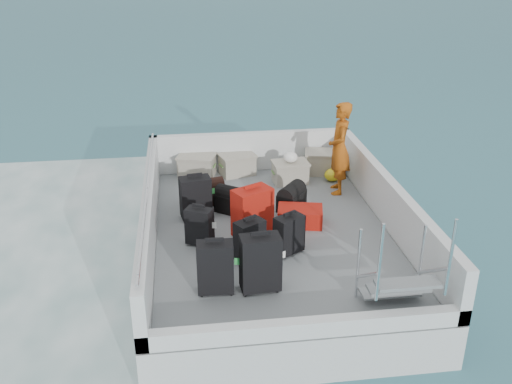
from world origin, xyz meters
TOP-DOWN VIEW (x-y plane):
  - ground at (0.00, 0.00)m, footprint 160.00×160.00m
  - ferry_hull at (0.00, 0.00)m, footprint 3.60×5.00m
  - deck at (0.00, 0.00)m, footprint 3.30×4.70m
  - deck_fittings at (0.35, -0.32)m, footprint 3.60×5.00m
  - suitcase_0 at (-0.91, -1.48)m, footprint 0.44×0.26m
  - suitcase_1 at (-1.05, -0.29)m, footprint 0.41×0.34m
  - suitcase_2 at (-1.07, 0.55)m, footprint 0.49×0.34m
  - suitcase_3 at (-0.38, -1.50)m, footprint 0.49×0.31m
  - suitcase_4 at (-0.42, -0.79)m, footprint 0.44×0.39m
  - suitcase_5 at (-0.30, -0.15)m, footprint 0.62×0.52m
  - suitcase_7 at (0.12, -0.69)m, footprint 0.45×0.39m
  - suitcase_8 at (0.45, 0.14)m, footprint 0.73×0.56m
  - duffel_0 at (-0.91, 1.04)m, footprint 0.65×0.43m
  - duffel_1 at (-0.51, 0.69)m, footprint 0.57×0.53m
  - duffel_2 at (0.42, 0.66)m, footprint 0.53×0.56m
  - crate_0 at (-0.99, 2.20)m, footprint 0.70×0.57m
  - crate_1 at (-0.27, 2.20)m, footprint 0.66×0.54m
  - crate_2 at (0.59, 1.71)m, footprint 0.60×0.43m
  - crate_3 at (1.26, 2.06)m, footprint 0.70×0.55m
  - yellow_bag at (1.34, 1.68)m, footprint 0.28×0.26m
  - white_bag at (0.59, 1.71)m, footprint 0.24×0.24m
  - passenger at (1.30, 1.22)m, footprint 0.44×0.61m

SIDE VIEW (x-z plane):
  - ground at x=0.00m, z-range 0.00..0.00m
  - ferry_hull at x=0.00m, z-range 0.00..0.60m
  - deck at x=0.00m, z-range 0.60..0.62m
  - yellow_bag at x=1.34m, z-range 0.62..0.84m
  - suitcase_8 at x=0.45m, z-range 0.62..0.88m
  - duffel_0 at x=-0.91m, z-range 0.62..0.94m
  - duffel_1 at x=-0.51m, z-range 0.62..0.94m
  - duffel_2 at x=0.42m, z-range 0.62..0.94m
  - crate_2 at x=0.59m, z-range 0.62..0.96m
  - crate_1 at x=-0.27m, z-range 0.62..0.97m
  - crate_0 at x=-0.99m, z-range 0.62..0.99m
  - crate_3 at x=1.26m, z-range 0.62..1.00m
  - suitcase_1 at x=-1.05m, z-range 0.62..1.16m
  - suitcase_7 at x=0.12m, z-range 0.62..1.17m
  - suitcase_4 at x=-0.42m, z-range 0.62..1.19m
  - suitcase_2 at x=-1.07m, z-range 0.62..1.27m
  - suitcase_0 at x=-0.91m, z-range 0.62..1.28m
  - suitcase_3 at x=-0.38m, z-range 0.62..1.34m
  - suitcase_5 at x=-0.30m, z-range 0.62..1.35m
  - deck_fittings at x=0.35m, z-range 0.54..1.44m
  - white_bag at x=0.59m, z-range 0.96..1.14m
  - passenger at x=1.30m, z-range 0.62..2.15m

